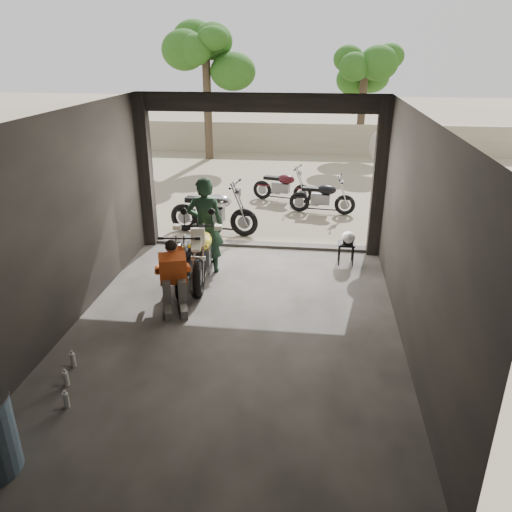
% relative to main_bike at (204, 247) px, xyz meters
% --- Properties ---
extents(ground, '(80.00, 80.00, 0.00)m').
position_rel_main_bike_xyz_m(ground, '(0.84, -1.80, -0.63)').
color(ground, '#7A6D56').
rests_on(ground, ground).
extents(garage, '(7.00, 7.13, 3.20)m').
position_rel_main_bike_xyz_m(garage, '(0.84, -1.25, 0.65)').
color(garage, '#2D2B28').
rests_on(garage, ground).
extents(boundary_wall, '(18.00, 0.30, 1.20)m').
position_rel_main_bike_xyz_m(boundary_wall, '(0.84, 12.20, -0.03)').
color(boundary_wall, gray).
rests_on(boundary_wall, ground).
extents(tree_left, '(2.20, 2.20, 5.60)m').
position_rel_main_bike_xyz_m(tree_left, '(-2.16, 10.70, 3.35)').
color(tree_left, '#382B1E').
rests_on(tree_left, ground).
extents(tree_right, '(2.20, 2.20, 5.00)m').
position_rel_main_bike_xyz_m(tree_right, '(3.64, 12.20, 2.93)').
color(tree_right, '#382B1E').
rests_on(tree_right, ground).
extents(main_bike, '(0.94, 1.96, 1.26)m').
position_rel_main_bike_xyz_m(main_bike, '(0.00, 0.00, 0.00)').
color(main_bike, '#EBE3C6').
rests_on(main_bike, ground).
extents(left_bike, '(0.82, 1.65, 1.08)m').
position_rel_main_bike_xyz_m(left_bike, '(-0.29, -0.26, -0.09)').
color(left_bike, black).
rests_on(left_bike, ground).
extents(outside_bike_a, '(1.92, 0.99, 1.24)m').
position_rel_main_bike_xyz_m(outside_bike_a, '(-0.31, 2.41, -0.01)').
color(outside_bike_a, black).
rests_on(outside_bike_a, ground).
extents(outside_bike_b, '(1.61, 0.98, 1.01)m').
position_rel_main_bike_xyz_m(outside_bike_b, '(1.07, 5.22, -0.13)').
color(outside_bike_b, '#431017').
rests_on(outside_bike_b, ground).
extents(outside_bike_c, '(1.54, 0.76, 1.00)m').
position_rel_main_bike_xyz_m(outside_bike_c, '(2.17, 4.25, -0.13)').
color(outside_bike_c, black).
rests_on(outside_bike_c, ground).
extents(rider, '(0.70, 0.49, 1.86)m').
position_rel_main_bike_xyz_m(rider, '(-0.02, 0.30, 0.30)').
color(rider, black).
rests_on(rider, ground).
extents(mechanic, '(0.79, 0.92, 1.13)m').
position_rel_main_bike_xyz_m(mechanic, '(-0.21, -1.28, -0.07)').
color(mechanic, '#CB4F1B').
rests_on(mechanic, ground).
extents(stool, '(0.32, 0.32, 0.45)m').
position_rel_main_bike_xyz_m(stool, '(2.64, 0.99, -0.26)').
color(stool, black).
rests_on(stool, ground).
extents(helmet, '(0.29, 0.30, 0.25)m').
position_rel_main_bike_xyz_m(helmet, '(2.66, 0.96, -0.06)').
color(helmet, white).
rests_on(helmet, stool).
extents(sign_post, '(0.84, 0.08, 2.53)m').
position_rel_main_bike_xyz_m(sign_post, '(3.49, 2.44, 1.09)').
color(sign_post, black).
rests_on(sign_post, ground).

